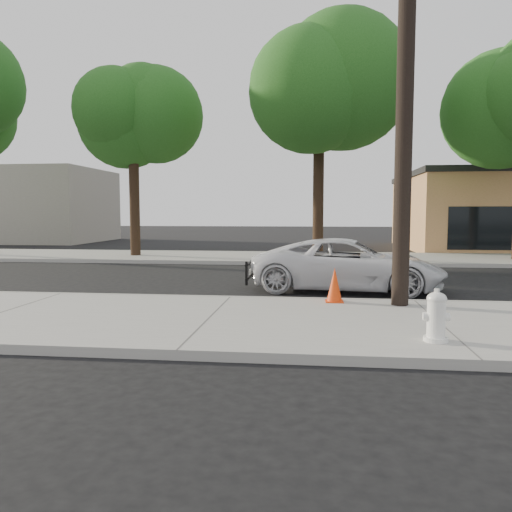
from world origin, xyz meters
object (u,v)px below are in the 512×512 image
object	(u,v)px
fire_hydrant	(436,318)
traffic_cone	(334,285)
utility_pole	(405,76)
police_cruiser	(348,265)

from	to	relation	value
fire_hydrant	traffic_cone	bearing A→B (deg)	116.61
fire_hydrant	traffic_cone	distance (m)	3.38
utility_pole	traffic_cone	distance (m)	4.40
utility_pole	traffic_cone	size ratio (longest dim) A/B	12.41
utility_pole	fire_hydrant	size ratio (longest dim) A/B	12.38
police_cruiser	traffic_cone	size ratio (longest dim) A/B	6.72
traffic_cone	fire_hydrant	bearing A→B (deg)	-66.53
utility_pole	police_cruiser	size ratio (longest dim) A/B	1.85
police_cruiser	traffic_cone	xyz separation A→B (m)	(-0.44, -2.53, -0.18)
police_cruiser	traffic_cone	distance (m)	2.57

